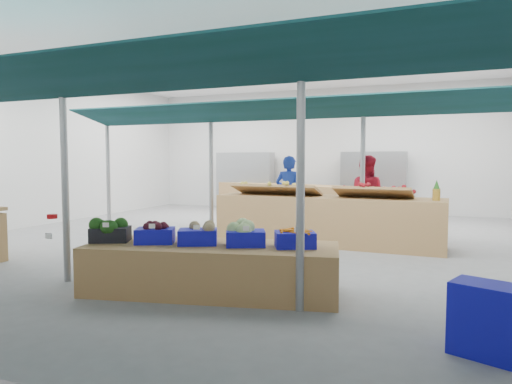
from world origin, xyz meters
TOP-DOWN VIEW (x-y plane):
  - floor at (0.00, 0.00)m, footprint 13.00×13.00m
  - hall at (0.00, 1.44)m, footprint 13.00×13.00m
  - pole_grid at (0.75, -1.75)m, footprint 10.00×4.60m
  - awnings at (0.75, -1.75)m, footprint 9.50×7.08m
  - back_shelving_left at (-2.50, 6.00)m, footprint 2.00×0.50m
  - back_shelving_right at (2.00, 6.00)m, footprint 2.00×0.50m
  - veg_counter at (1.21, -3.73)m, footprint 3.46×1.79m
  - fruit_counter at (1.82, 0.31)m, footprint 4.68×1.20m
  - far_counter at (-0.70, 5.25)m, footprint 5.39×2.84m
  - crate_stack at (4.38, -4.55)m, footprint 0.65×0.55m
  - vendor_left at (0.62, 1.41)m, footprint 0.69×0.46m
  - vendor_right at (2.42, 1.41)m, footprint 0.92×0.72m
  - crate_broccoli at (-0.18, -4.04)m, footprint 0.60×0.53m
  - crate_beets at (0.45, -3.90)m, footprint 0.60×0.53m
  - crate_celeriac at (1.03, -3.77)m, footprint 0.60×0.53m
  - crate_cabbage at (1.66, -3.63)m, footprint 0.60×0.53m
  - crate_carrots at (2.28, -3.50)m, footprint 0.60×0.53m
  - sparrow at (-0.30, -4.18)m, footprint 0.12×0.09m
  - pole_ribbon at (-0.20, -5.03)m, footprint 0.12×0.12m
  - apple_heap_yellow at (0.71, 0.22)m, footprint 1.93×0.78m
  - apple_heap_red at (2.76, 0.18)m, footprint 1.53×0.76m
  - pineapple at (3.93, 0.16)m, footprint 0.14×0.14m

SIDE VIEW (x-z plane):
  - floor at x=0.00m, z-range 0.00..0.00m
  - veg_counter at x=1.21m, z-range 0.00..0.64m
  - crate_stack at x=4.38m, z-range 0.00..0.66m
  - far_counter at x=-0.70m, z-range 0.00..0.96m
  - fruit_counter at x=1.82m, z-range 0.00..1.00m
  - crate_carrots at x=2.28m, z-range 0.61..0.90m
  - crate_beets at x=0.45m, z-range 0.63..0.92m
  - crate_celeriac at x=1.03m, z-range 0.63..0.94m
  - crate_broccoli at x=-0.18m, z-range 0.63..0.98m
  - crate_cabbage at x=1.66m, z-range 0.63..0.98m
  - sparrow at x=-0.30m, z-range 0.83..0.95m
  - vendor_left at x=0.62m, z-range 0.00..1.86m
  - vendor_right at x=2.42m, z-range 0.00..1.86m
  - back_shelving_left at x=-2.50m, z-range 0.00..2.00m
  - back_shelving_right at x=2.00m, z-range 0.00..2.00m
  - pole_ribbon at x=-0.20m, z-range 0.94..1.22m
  - apple_heap_red at x=2.76m, z-range 1.03..1.30m
  - apple_heap_yellow at x=0.71m, z-range 1.03..1.30m
  - pineapple at x=3.93m, z-range 0.98..1.37m
  - pole_grid at x=0.75m, z-range 0.31..3.31m
  - hall at x=0.00m, z-range -3.85..9.15m
  - awnings at x=0.75m, z-range 2.63..2.93m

